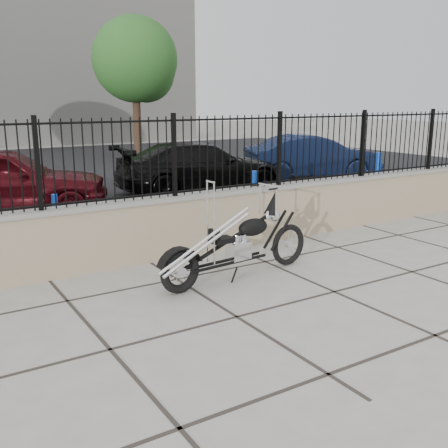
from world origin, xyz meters
name	(u,v)px	position (x,y,z in m)	size (l,w,h in m)	color
ground_plane	(334,292)	(0.00, 0.00, 0.00)	(90.00, 90.00, 0.00)	#99968E
parking_lot	(65,175)	(0.00, 12.50, 0.00)	(30.00, 30.00, 0.00)	black
retaining_wall	(230,219)	(0.00, 2.50, 0.48)	(14.00, 0.36, 0.96)	gray
iron_fence	(230,153)	(0.00, 2.50, 1.56)	(14.00, 0.08, 1.20)	black
chopper_motorcycle	(236,228)	(-0.80, 1.10, 0.71)	(2.37, 0.42, 1.42)	black
car_red	(1,181)	(-2.77, 7.05, 0.74)	(1.74, 4.33, 1.47)	#3E080E
car_black	(201,167)	(2.21, 7.38, 0.65)	(1.83, 4.51, 1.31)	black
car_blue	(313,157)	(6.26, 7.59, 0.67)	(1.42, 4.07, 1.34)	#0E1833
bollard_a	(56,219)	(-2.40, 4.21, 0.43)	(0.10, 0.10, 0.86)	#0C2DC2
bollard_b	(254,191)	(1.94, 4.55, 0.45)	(0.11, 0.11, 0.90)	#0D16CB
bollard_c	(378,176)	(5.40, 4.21, 0.57)	(0.14, 0.14, 1.14)	#0D2BD0
tree_right	(135,55)	(4.24, 16.42, 4.13)	(3.50, 3.50, 5.91)	#382619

